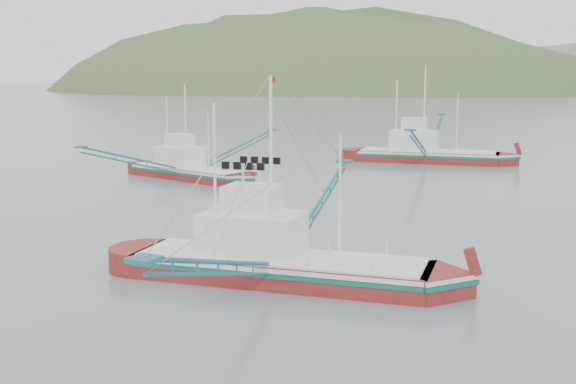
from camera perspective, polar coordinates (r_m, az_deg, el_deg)
The scene contains 5 objects.
ground at distance 35.22m, azimuth -4.76°, elevation -6.53°, with size 1200.00×1200.00×0.00m, color slate.
main_boat at distance 33.66m, azimuth -0.86°, elevation -4.06°, with size 14.47×25.12×10.28m.
bg_boat_left at distance 67.41m, azimuth -7.87°, elevation 2.41°, with size 13.23×22.99×9.40m.
bg_boat_far at distance 80.76m, azimuth 10.88°, elevation 3.68°, with size 15.70×27.25×11.15m.
headland_left at distance 436.24m, azimuth 1.85°, elevation 8.03°, with size 448.00×308.00×210.00m, color #3B552B.
Camera 1 is at (18.89, -28.14, 9.59)m, focal length 45.00 mm.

